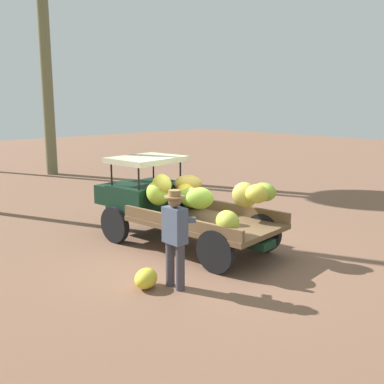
{
  "coord_description": "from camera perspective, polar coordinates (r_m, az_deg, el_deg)",
  "views": [
    {
      "loc": [
        -6.43,
        6.25,
        3.07
      ],
      "look_at": [
        0.38,
        -0.16,
        1.21
      ],
      "focal_mm": 43.09,
      "sensor_mm": 36.0,
      "label": 1
    }
  ],
  "objects": [
    {
      "name": "ground_plane",
      "position": [
        9.48,
        0.89,
        -7.67
      ],
      "size": [
        60.0,
        60.0,
        0.0
      ],
      "primitive_type": "plane",
      "color": "brown"
    },
    {
      "name": "truck",
      "position": [
        9.93,
        -1.99,
        -1.23
      ],
      "size": [
        4.57,
        2.12,
        1.84
      ],
      "rotation": [
        0.0,
        0.0,
        0.1
      ],
      "color": "black",
      "rests_on": "ground"
    },
    {
      "name": "farmer",
      "position": [
        7.56,
        -2.1,
        -5.12
      ],
      "size": [
        0.53,
        0.46,
        1.66
      ],
      "rotation": [
        0.0,
        0.0,
        -1.59
      ],
      "color": "#433E47",
      "rests_on": "ground"
    },
    {
      "name": "loose_banana_bunch",
      "position": [
        7.84,
        -5.72,
        -10.59
      ],
      "size": [
        0.61,
        0.63,
        0.33
      ],
      "primitive_type": "ellipsoid",
      "rotation": [
        0.0,
        0.01,
        2.22
      ],
      "color": "yellow",
      "rests_on": "ground"
    }
  ]
}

